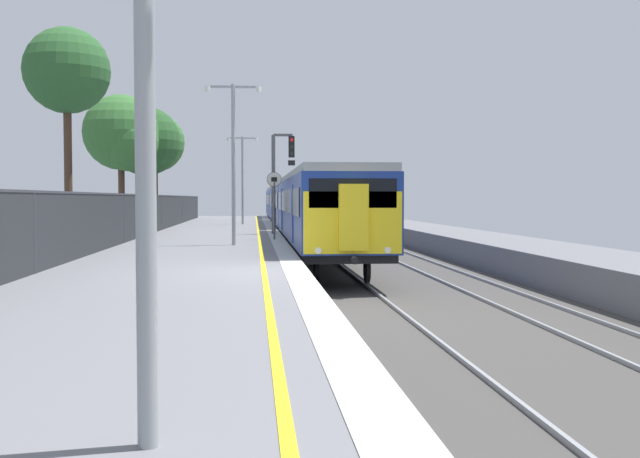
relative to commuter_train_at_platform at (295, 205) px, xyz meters
The scene contains 12 objects.
ground 32.17m from the commuter_train_at_platform, 89.03° to the right, with size 17.40×110.00×1.21m.
commuter_train_at_platform is the anchor object (origin of this frame).
signal_gantry 13.95m from the commuter_train_at_platform, 96.06° to the right, with size 1.10×0.24×4.70m.
speed_limit_sign 18.68m from the commuter_train_at_platform, 95.67° to the right, with size 0.59×0.08×2.75m.
platform_lamp_near 44.46m from the commuter_train_at_platform, 94.38° to the right, with size 2.00×0.20×4.99m.
platform_lamp_mid 22.43m from the commuter_train_at_platform, 98.74° to the right, with size 2.00×0.20×5.76m.
platform_lamp_far 3.98m from the commuter_train_at_platform, behind, with size 2.00×0.20×5.68m.
platform_back_fence 32.99m from the commuter_train_at_platform, 103.22° to the right, with size 0.07×99.00×1.86m.
background_tree_left 12.52m from the commuter_train_at_platform, 146.71° to the left, with size 4.24×4.24×7.83m.
background_tree_centre 22.69m from the commuter_train_at_platform, 116.14° to the right, with size 3.25×3.25×8.15m.
background_tree_right 10.42m from the commuter_train_at_platform, behind, with size 4.42×4.42×7.55m.
background_tree_back 11.92m from the commuter_train_at_platform, 154.57° to the right, with size 4.39×4.35×7.66m.
Camera 1 is at (-0.58, -17.33, 1.68)m, focal length 42.61 mm.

